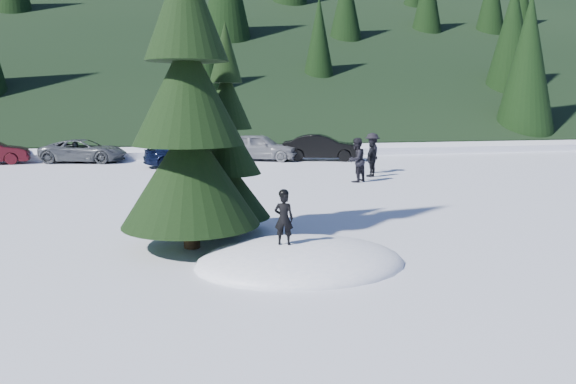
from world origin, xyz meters
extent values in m
plane|color=white|center=(0.00, 0.00, 0.00)|extent=(200.00, 200.00, 0.00)
ellipsoid|color=white|center=(0.00, 0.00, 0.00)|extent=(4.48, 3.52, 0.96)
cylinder|color=black|center=(-2.20, 1.80, 0.70)|extent=(0.38, 0.38, 1.40)
cone|color=black|center=(-2.20, 1.80, 1.79)|extent=(3.20, 3.20, 2.46)
cone|color=black|center=(-2.20, 1.80, 3.65)|extent=(2.54, 2.54, 2.46)
cone|color=black|center=(-2.20, 1.80, 5.51)|extent=(1.88, 1.88, 2.46)
cylinder|color=black|center=(-1.20, 3.20, 0.50)|extent=(0.26, 0.26, 1.00)
cone|color=black|center=(-1.20, 3.20, 1.16)|extent=(2.20, 2.20, 1.52)
cone|color=black|center=(-1.20, 3.20, 2.31)|extent=(1.75, 1.75, 1.52)
cone|color=black|center=(-1.20, 3.20, 3.46)|extent=(1.29, 1.29, 1.52)
cone|color=black|center=(-1.20, 3.20, 4.61)|extent=(0.84, 0.84, 1.52)
imported|color=black|center=(-0.39, -0.13, 1.02)|extent=(0.46, 0.37, 1.08)
imported|color=black|center=(5.00, 11.18, 0.93)|extent=(1.15, 1.11, 1.87)
imported|color=black|center=(6.21, 12.59, 0.79)|extent=(0.94, 0.90, 1.58)
imported|color=black|center=(6.73, 13.96, 0.95)|extent=(1.11, 1.40, 1.90)
imported|color=#52565A|center=(-7.35, 21.52, 0.64)|extent=(4.95, 3.11, 1.27)
imported|color=black|center=(-1.88, 18.31, 0.62)|extent=(4.52, 2.39, 1.25)
imported|color=gray|center=(2.32, 20.52, 0.77)|extent=(4.87, 3.42, 1.54)
imported|color=black|center=(5.85, 19.81, 0.74)|extent=(4.72, 2.71, 1.47)
camera|label=1|loc=(-2.61, -11.19, 3.43)|focal=35.00mm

